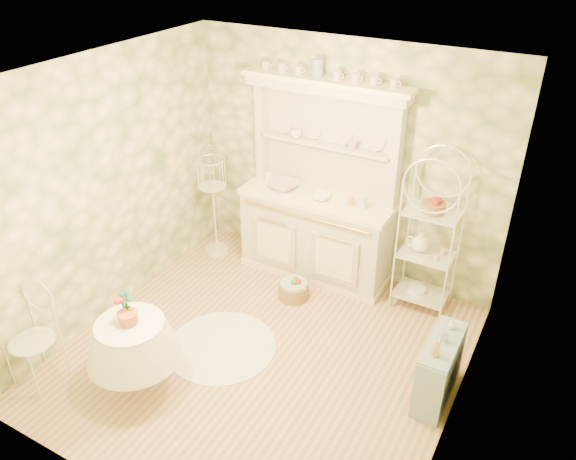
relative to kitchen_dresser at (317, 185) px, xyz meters
The scene contains 22 objects.
floor 1.91m from the kitchen_dresser, 82.50° to the right, with size 3.60×3.60×0.00m, color tan.
ceiling 2.18m from the kitchen_dresser, 82.50° to the right, with size 3.60×3.60×0.00m, color white.
wall_left 2.22m from the kitchen_dresser, 136.47° to the right, with size 3.60×3.60×0.00m, color beige.
wall_right 2.52m from the kitchen_dresser, 37.23° to the right, with size 3.60×3.60×0.00m, color beige.
wall_back 0.40m from the kitchen_dresser, 54.46° to the left, with size 3.60×3.60×0.00m, color beige.
wall_front 3.33m from the kitchen_dresser, 86.55° to the right, with size 3.60×3.60×0.00m, color beige.
kitchen_dresser is the anchor object (origin of this frame).
bakers_rack 1.33m from the kitchen_dresser, ahead, with size 0.53×0.38×1.71m, color white.
side_shelf 2.35m from the kitchen_dresser, 33.84° to the right, with size 0.27×0.74×0.63m, color #88A3B8.
round_table 2.63m from the kitchen_dresser, 103.49° to the right, with size 0.55×0.55×0.60m, color white.
cafe_chair 3.22m from the kitchen_dresser, 116.85° to the right, with size 0.39×0.39×0.86m, color white.
birdcage_stand 1.38m from the kitchen_dresser, behind, with size 0.33×0.33×1.38m, color white.
floor_basket 1.19m from the kitchen_dresser, 87.57° to the right, with size 0.33×0.33×0.21m, color olive.
lace_rug 2.01m from the kitchen_dresser, 97.44° to the right, with size 1.09×1.09×0.01m, color white.
bowl_floral 0.44m from the kitchen_dresser, behind, with size 0.34×0.34×0.08m, color white.
bowl_white 0.15m from the kitchen_dresser, 31.20° to the right, with size 0.21×0.21×0.07m, color white.
cup_left 0.60m from the kitchen_dresser, 155.58° to the left, with size 0.12×0.12×0.10m, color white.
cup_right 0.59m from the kitchen_dresser, 26.15° to the left, with size 0.10×0.10×0.10m, color white.
potted_geranium 2.48m from the kitchen_dresser, 104.51° to the right, with size 0.16×0.11×0.30m, color #3F7238.
bottle_amber 2.34m from the kitchen_dresser, 38.25° to the right, with size 0.07×0.07×0.18m, color tan.
bottle_blue 2.24m from the kitchen_dresser, 33.67° to the right, with size 0.05×0.05×0.11m, color #768FB9.
bottle_glass 2.15m from the kitchen_dresser, 28.98° to the right, with size 0.07×0.07×0.09m, color silver.
Camera 1 is at (2.23, -3.52, 3.82)m, focal length 35.00 mm.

